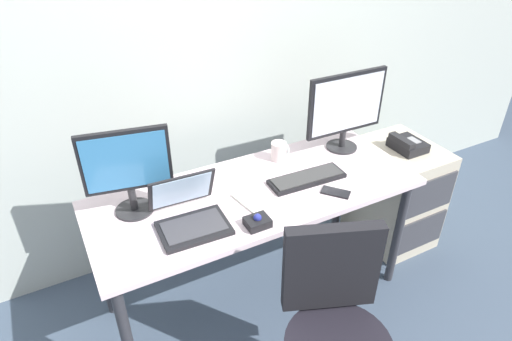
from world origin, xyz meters
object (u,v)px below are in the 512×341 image
(desk_phone, at_px, (407,144))
(coffee_mug, at_px, (279,151))
(keyboard, at_px, (307,178))
(paper_notepad, at_px, (255,199))
(cell_phone, at_px, (336,192))
(file_cabinet, at_px, (396,194))
(laptop, at_px, (189,214))
(monitor_main, at_px, (346,107))
(trackball_mouse, at_px, (257,222))
(monitor_side, at_px, (127,168))

(desk_phone, xyz_separation_m, coffee_mug, (-0.80, 0.18, 0.08))
(desk_phone, bearing_deg, keyboard, -174.53)
(coffee_mug, distance_m, paper_notepad, 0.42)
(cell_phone, bearing_deg, desk_phone, -21.53)
(file_cabinet, bearing_deg, laptop, -174.76)
(desk_phone, relative_size, laptop, 0.61)
(file_cabinet, xyz_separation_m, monitor_main, (-0.42, 0.10, 0.67))
(trackball_mouse, height_order, coffee_mug, coffee_mug)
(cell_phone, bearing_deg, monitor_side, 120.47)
(keyboard, height_order, cell_phone, keyboard)
(paper_notepad, bearing_deg, monitor_side, 160.32)
(file_cabinet, distance_m, desk_phone, 0.38)
(monitor_main, xyz_separation_m, cell_phone, (-0.31, -0.36, -0.25))
(keyboard, bearing_deg, file_cabinet, 6.59)
(monitor_side, bearing_deg, cell_phone, -19.53)
(laptop, distance_m, trackball_mouse, 0.31)
(monitor_side, distance_m, keyboard, 0.91)
(monitor_side, distance_m, laptop, 0.35)
(keyboard, bearing_deg, coffee_mug, 94.62)
(file_cabinet, relative_size, monitor_side, 1.62)
(paper_notepad, xyz_separation_m, cell_phone, (0.39, -0.14, -0.00))
(desk_phone, relative_size, monitor_main, 0.40)
(keyboard, xyz_separation_m, cell_phone, (0.06, -0.16, -0.01))
(monitor_main, relative_size, coffee_mug, 4.65)
(desk_phone, xyz_separation_m, trackball_mouse, (-1.18, -0.28, 0.05))
(coffee_mug, relative_size, paper_notepad, 0.51)
(monitor_main, height_order, trackball_mouse, monitor_main)
(coffee_mug, bearing_deg, monitor_main, -8.60)
(monitor_main, bearing_deg, file_cabinet, -13.96)
(trackball_mouse, bearing_deg, paper_notepad, 65.57)
(laptop, bearing_deg, trackball_mouse, -31.77)
(monitor_main, xyz_separation_m, keyboard, (-0.37, -0.19, -0.25))
(desk_phone, height_order, laptop, laptop)
(file_cabinet, bearing_deg, cell_phone, -160.56)
(keyboard, relative_size, laptop, 1.27)
(coffee_mug, bearing_deg, laptop, -155.31)
(file_cabinet, bearing_deg, trackball_mouse, -166.05)
(keyboard, xyz_separation_m, trackball_mouse, (-0.40, -0.21, 0.01))
(coffee_mug, height_order, paper_notepad, coffee_mug)
(monitor_main, distance_m, cell_phone, 0.54)
(monitor_main, distance_m, trackball_mouse, 0.91)
(trackball_mouse, distance_m, cell_phone, 0.47)
(monitor_main, bearing_deg, monitor_side, -178.64)
(file_cabinet, distance_m, monitor_side, 1.78)
(monitor_main, height_order, cell_phone, monitor_main)
(desk_phone, relative_size, cell_phone, 1.41)
(desk_phone, relative_size, coffee_mug, 1.88)
(monitor_side, bearing_deg, paper_notepad, -19.68)
(file_cabinet, xyz_separation_m, trackball_mouse, (-1.19, -0.30, 0.43))
(desk_phone, relative_size, keyboard, 0.48)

